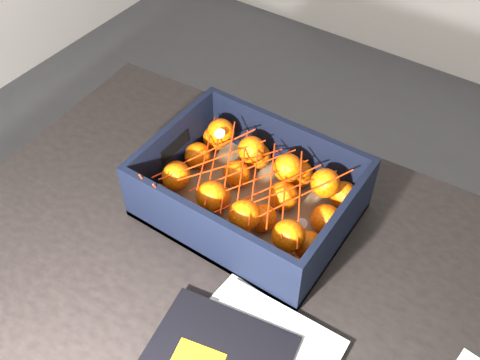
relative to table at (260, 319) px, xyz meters
The scene contains 4 objects.
table is the anchor object (origin of this frame).
produce_crate 0.22m from the table, 130.24° to the left, with size 0.37×0.27×0.13m.
clementine_heap 0.23m from the table, 130.13° to the left, with size 0.34×0.26×0.10m.
mesh_net 0.26m from the table, 133.88° to the left, with size 0.30×0.24×0.09m.
Camera 1 is at (0.29, -0.57, 1.55)m, focal length 41.12 mm.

